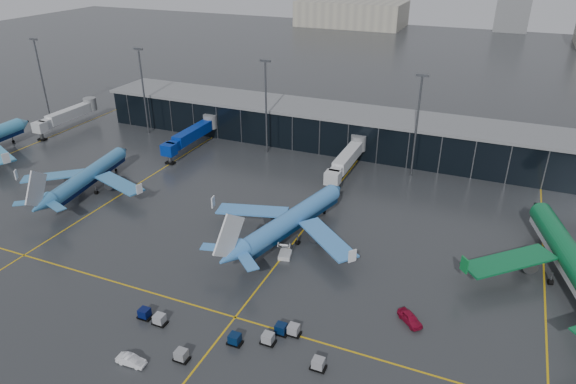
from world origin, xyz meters
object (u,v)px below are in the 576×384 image
at_px(airliner_arkefly, 87,167).
at_px(airliner_klm_near, 292,209).
at_px(airliner_aer_lingus, 573,245).
at_px(service_van_red, 410,318).
at_px(baggage_carts, 234,336).
at_px(service_van_white, 131,360).
at_px(mobile_airstair, 285,253).

height_order(airliner_arkefly, airliner_klm_near, airliner_klm_near).
distance_m(airliner_aer_lingus, service_van_red, 32.30).
height_order(airliner_arkefly, service_van_red, airliner_arkefly).
relative_size(airliner_arkefly, baggage_carts, 1.22).
bearing_deg(airliner_aer_lingus, service_van_white, -156.69).
bearing_deg(airliner_klm_near, baggage_carts, -69.58).
relative_size(airliner_arkefly, service_van_red, 7.88).
distance_m(airliner_arkefly, airliner_klm_near, 52.04).
relative_size(airliner_aer_lingus, mobile_airstair, 12.39).
xyz_separation_m(airliner_aer_lingus, service_van_white, (-56.81, -46.18, -6.15)).
bearing_deg(airliner_klm_near, service_van_white, -86.32).
bearing_deg(service_van_white, mobile_airstair, -18.46).
relative_size(mobile_airstair, service_van_white, 0.84).
xyz_separation_m(baggage_carts, service_van_white, (-10.88, -9.89, -0.05)).
bearing_deg(baggage_carts, service_van_red, 31.28).
bearing_deg(service_van_white, airliner_arkefly, 43.81).
xyz_separation_m(airliner_aer_lingus, service_van_red, (-22.69, -22.18, -6.04)).
bearing_deg(airliner_arkefly, service_van_white, -52.01).
height_order(mobile_airstair, service_van_white, mobile_airstair).
relative_size(airliner_arkefly, airliner_klm_near, 0.95).
relative_size(airliner_arkefly, airliner_aer_lingus, 0.84).
bearing_deg(airliner_arkefly, mobile_airstair, -17.73).
bearing_deg(airliner_aer_lingus, airliner_klm_near, 170.55).
height_order(airliner_klm_near, service_van_white, airliner_klm_near).
bearing_deg(mobile_airstair, baggage_carts, -98.07).
bearing_deg(service_van_red, baggage_carts, 164.47).
bearing_deg(airliner_arkefly, airliner_klm_near, -9.96).
relative_size(airliner_klm_near, mobile_airstair, 11.03).
height_order(airliner_aer_lingus, baggage_carts, airliner_aer_lingus).
xyz_separation_m(airliner_klm_near, mobile_airstair, (1.62, -7.36, -5.34)).
height_order(airliner_arkefly, baggage_carts, airliner_arkefly).
xyz_separation_m(mobile_airstair, service_van_red, (25.06, -9.33, 0.04)).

